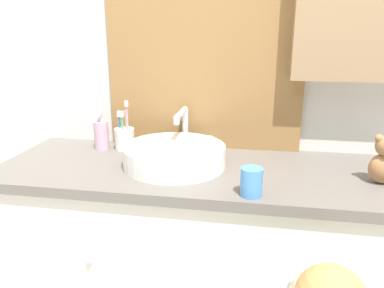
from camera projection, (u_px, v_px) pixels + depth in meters
The scene contains 7 objects.
wall_back at pixel (222, 50), 1.47m from camera, with size 3.20×0.18×2.50m.
vanity_counter at pixel (199, 275), 1.45m from camera, with size 1.44×0.52×0.90m.
sink_basin at pixel (175, 154), 1.33m from camera, with size 0.36×0.41×0.18m.
toothbrush_holder at pixel (125, 138), 1.51m from camera, with size 0.08×0.08×0.20m.
soap_dispenser at pixel (101, 134), 1.51m from camera, with size 0.06×0.06×0.15m.
teddy_bear at pixel (384, 161), 1.17m from camera, with size 0.09×0.07×0.16m.
drinking_cup at pixel (251, 182), 1.09m from camera, with size 0.07×0.07×0.08m, color #4789D1.
Camera 1 is at (0.19, -0.89, 1.36)m, focal length 35.00 mm.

